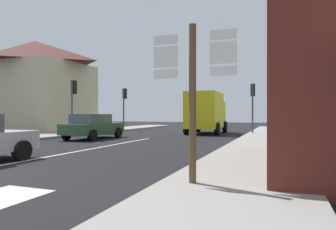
{
  "coord_description": "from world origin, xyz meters",
  "views": [
    {
      "loc": [
        7.5,
        -4.56,
        1.46
      ],
      "look_at": [
        1.99,
        10.08,
        1.42
      ],
      "focal_mm": 32.47,
      "sensor_mm": 36.0,
      "label": 1
    }
  ],
  "objects_px": {
    "sedan_far": "(93,126)",
    "traffic_light_far_right": "(253,97)",
    "route_sign_post": "(193,91)",
    "traffic_light_far_left": "(124,99)",
    "delivery_truck": "(206,112)",
    "traffic_light_near_left": "(73,95)"
  },
  "relations": [
    {
      "from": "sedan_far",
      "to": "route_sign_post",
      "type": "xyz_separation_m",
      "value": [
        8.86,
        -9.56,
        1.15
      ]
    },
    {
      "from": "traffic_light_near_left",
      "to": "delivery_truck",
      "type": "bearing_deg",
      "value": 35.91
    },
    {
      "from": "delivery_truck",
      "to": "traffic_light_far_right",
      "type": "relative_size",
      "value": 1.38
    },
    {
      "from": "sedan_far",
      "to": "traffic_light_far_left",
      "type": "distance_m",
      "value": 9.07
    },
    {
      "from": "traffic_light_far_right",
      "to": "traffic_light_near_left",
      "type": "bearing_deg",
      "value": -151.73
    },
    {
      "from": "route_sign_post",
      "to": "traffic_light_near_left",
      "type": "relative_size",
      "value": 0.86
    },
    {
      "from": "sedan_far",
      "to": "delivery_truck",
      "type": "relative_size",
      "value": 0.84
    },
    {
      "from": "route_sign_post",
      "to": "traffic_light_far_right",
      "type": "xyz_separation_m",
      "value": [
        -0.36,
        16.97,
        0.8
      ]
    },
    {
      "from": "traffic_light_far_right",
      "to": "traffic_light_far_left",
      "type": "distance_m",
      "value": 11.1
    },
    {
      "from": "sedan_far",
      "to": "traffic_light_far_left",
      "type": "height_order",
      "value": "traffic_light_far_left"
    },
    {
      "from": "traffic_light_far_right",
      "to": "route_sign_post",
      "type": "bearing_deg",
      "value": -88.79
    },
    {
      "from": "delivery_truck",
      "to": "traffic_light_far_left",
      "type": "distance_m",
      "value": 7.91
    },
    {
      "from": "route_sign_post",
      "to": "traffic_light_far_left",
      "type": "height_order",
      "value": "traffic_light_far_left"
    },
    {
      "from": "sedan_far",
      "to": "traffic_light_far_right",
      "type": "bearing_deg",
      "value": 41.09
    },
    {
      "from": "delivery_truck",
      "to": "traffic_light_far_right",
      "type": "xyz_separation_m",
      "value": [
        3.35,
        0.37,
        1.06
      ]
    },
    {
      "from": "delivery_truck",
      "to": "traffic_light_far_right",
      "type": "distance_m",
      "value": 3.53
    },
    {
      "from": "delivery_truck",
      "to": "route_sign_post",
      "type": "xyz_separation_m",
      "value": [
        3.71,
        -16.6,
        0.26
      ]
    },
    {
      "from": "route_sign_post",
      "to": "traffic_light_far_left",
      "type": "xyz_separation_m",
      "value": [
        -11.4,
        18.03,
        0.85
      ]
    },
    {
      "from": "traffic_light_far_right",
      "to": "traffic_light_near_left",
      "type": "xyz_separation_m",
      "value": [
        -11.05,
        -5.94,
        0.04
      ]
    },
    {
      "from": "traffic_light_far_left",
      "to": "delivery_truck",
      "type": "bearing_deg",
      "value": -10.49
    },
    {
      "from": "traffic_light_far_right",
      "to": "sedan_far",
      "type": "bearing_deg",
      "value": -138.91
    },
    {
      "from": "sedan_far",
      "to": "traffic_light_far_right",
      "type": "relative_size",
      "value": 1.15
    }
  ]
}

